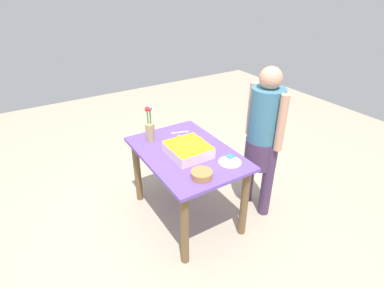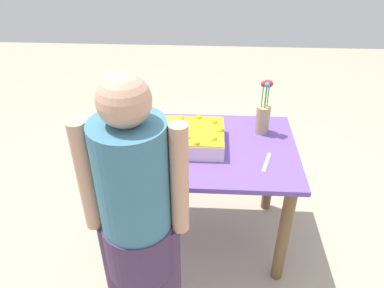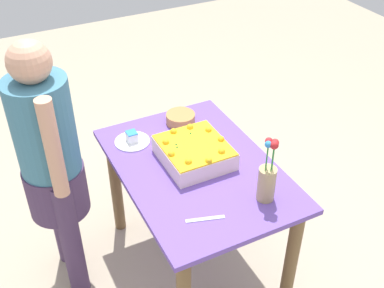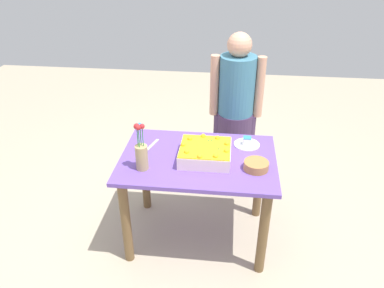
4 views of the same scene
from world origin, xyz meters
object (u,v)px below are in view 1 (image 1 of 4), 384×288
object	(u,v)px
sheet_cake	(188,149)
fruit_bowl	(202,175)
serving_plate_with_slice	(230,161)
flower_vase	(150,129)
cake_knife	(180,132)
person_standing	(263,134)

from	to	relation	value
sheet_cake	fruit_bowl	size ratio (longest dim) A/B	2.10
sheet_cake	serving_plate_with_slice	bearing A→B (deg)	-141.87
serving_plate_with_slice	flower_vase	bearing A→B (deg)	29.48
sheet_cake	cake_knife	xyz separation A→B (m)	(0.42, -0.16, -0.05)
fruit_bowl	cake_knife	bearing A→B (deg)	-17.60
sheet_cake	cake_knife	world-z (taller)	sheet_cake
sheet_cake	person_standing	bearing A→B (deg)	-106.35
cake_knife	person_standing	size ratio (longest dim) A/B	0.12
serving_plate_with_slice	fruit_bowl	world-z (taller)	serving_plate_with_slice
flower_vase	person_standing	world-z (taller)	person_standing
sheet_cake	cake_knife	distance (m)	0.45
serving_plate_with_slice	person_standing	bearing A→B (deg)	-78.33
fruit_bowl	person_standing	xyz separation A→B (m)	(0.15, -0.79, 0.08)
sheet_cake	serving_plate_with_slice	distance (m)	0.38
cake_knife	fruit_bowl	world-z (taller)	fruit_bowl
person_standing	fruit_bowl	bearing A→B (deg)	10.96
flower_vase	cake_knife	bearing A→B (deg)	-90.31
serving_plate_with_slice	person_standing	distance (m)	0.48
cake_knife	flower_vase	size ratio (longest dim) A/B	0.53
fruit_bowl	person_standing	distance (m)	0.81
cake_knife	flower_vase	distance (m)	0.35
serving_plate_with_slice	fruit_bowl	xyz separation A→B (m)	(-0.06, 0.33, 0.01)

